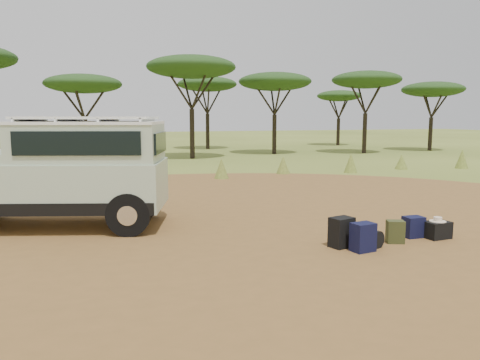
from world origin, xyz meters
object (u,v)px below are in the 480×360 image
object	(u,v)px
backpack_black	(341,232)
backpack_olive	(395,232)
duffel_navy	(413,227)
hard_case	(437,230)
backpack_navy	(363,237)
walking_staff	(120,201)
safari_vehicle	(60,174)

from	to	relation	value
backpack_black	backpack_olive	size ratio (longest dim) A/B	1.28
backpack_black	backpack_olive	world-z (taller)	backpack_black
duffel_navy	hard_case	world-z (taller)	duffel_navy
backpack_navy	walking_staff	bearing A→B (deg)	137.30
walking_staff	hard_case	distance (m)	6.53
backpack_olive	duffel_navy	world-z (taller)	backpack_olive
duffel_navy	hard_case	xyz separation A→B (m)	(0.40, -0.22, -0.04)
safari_vehicle	walking_staff	xyz separation A→B (m)	(1.19, -1.12, -0.47)
safari_vehicle	duffel_navy	world-z (taller)	safari_vehicle
walking_staff	duffel_navy	bearing A→B (deg)	-65.68
backpack_navy	hard_case	bearing A→B (deg)	0.49
walking_staff	backpack_black	size ratio (longest dim) A/B	2.54
backpack_olive	safari_vehicle	bearing A→B (deg)	171.65
safari_vehicle	duffel_navy	bearing A→B (deg)	-9.03
walking_staff	backpack_navy	world-z (taller)	walking_staff
backpack_black	duffel_navy	size ratio (longest dim) A/B	1.32
backpack_navy	duffel_navy	bearing A→B (deg)	10.48
backpack_black	backpack_navy	size ratio (longest dim) A/B	1.08
duffel_navy	safari_vehicle	bearing A→B (deg)	154.58
backpack_black	backpack_olive	xyz separation A→B (m)	(1.15, -0.08, -0.06)
backpack_olive	hard_case	world-z (taller)	backpack_olive
backpack_black	hard_case	bearing A→B (deg)	-16.17
walking_staff	backpack_black	bearing A→B (deg)	-75.88
safari_vehicle	backpack_black	size ratio (longest dim) A/B	9.31
backpack_olive	walking_staff	bearing A→B (deg)	175.56
duffel_navy	backpack_olive	bearing A→B (deg)	-158.10
walking_staff	safari_vehicle	bearing A→B (deg)	92.27
walking_staff	backpack_navy	distance (m)	4.94
backpack_navy	hard_case	distance (m)	1.98
backpack_black	backpack_navy	xyz separation A→B (m)	(0.22, -0.38, -0.02)
backpack_navy	backpack_black	bearing A→B (deg)	111.75
backpack_olive	duffel_navy	xyz separation A→B (m)	(0.62, 0.24, -0.01)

